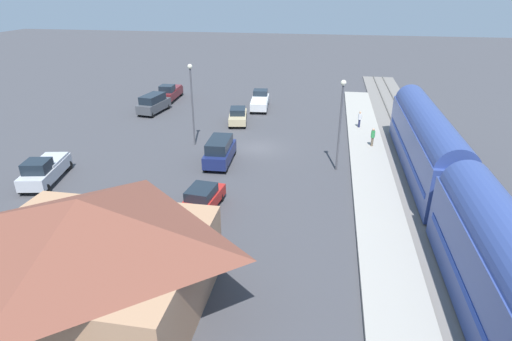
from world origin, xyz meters
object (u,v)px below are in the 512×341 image
at_px(pedestrian_on_platform, 360,118).
at_px(pedestrian_waiting_far, 373,136).
at_px(pickup_silver, 44,170).
at_px(pickup_maroon, 170,92).
at_px(suv_charcoal, 153,103).
at_px(suv_navy, 220,151).
at_px(light_pole_lot_center, 192,95).
at_px(light_pole_near_platform, 341,115).
at_px(station_building, 88,254).
at_px(sedan_tan, 238,116).
at_px(pickup_white, 260,101).
at_px(sedan_red, 202,199).

distance_m(pedestrian_on_platform, pedestrian_waiting_far, 5.56).
distance_m(pickup_silver, pickup_maroon, 25.63).
height_order(pedestrian_waiting_far, pickup_silver, pickup_silver).
height_order(suv_charcoal, suv_navy, same).
relative_size(suv_charcoal, light_pole_lot_center, 0.67).
bearing_deg(light_pole_near_platform, suv_charcoal, -31.73).
height_order(station_building, sedan_tan, station_building).
distance_m(pedestrian_on_platform, pickup_maroon, 25.56).
bearing_deg(pickup_maroon, pickup_white, 169.92).
distance_m(pickup_silver, sedan_red, 13.40).
relative_size(sedan_tan, suv_navy, 0.95).
xyz_separation_m(suv_charcoal, light_pole_near_platform, (-21.46, 13.27, 3.56)).
xyz_separation_m(suv_charcoal, light_pole_lot_center, (-8.12, 9.61, 3.65)).
relative_size(pickup_white, light_pole_near_platform, 0.75).
bearing_deg(pickup_maroon, sedan_red, 114.69).
height_order(pickup_white, suv_navy, suv_navy).
distance_m(pedestrian_waiting_far, sedan_tan, 14.98).
xyz_separation_m(pickup_maroon, light_pole_lot_center, (-8.42, 15.74, 3.77)).
bearing_deg(pedestrian_waiting_far, pickup_silver, 24.64).
relative_size(pedestrian_waiting_far, suv_navy, 0.34).
bearing_deg(suv_navy, sedan_tan, -85.55).
distance_m(sedan_tan, suv_charcoal, 11.04).
height_order(pickup_maroon, sedan_red, pickup_maroon).
height_order(station_building, pedestrian_waiting_far, station_building).
bearing_deg(sedan_red, pedestrian_on_platform, -120.22).
distance_m(sedan_tan, pickup_silver, 20.62).
xyz_separation_m(sedan_tan, suv_charcoal, (10.78, -2.36, 0.27)).
xyz_separation_m(pickup_white, sedan_tan, (1.42, 6.27, -0.15)).
xyz_separation_m(suv_navy, sedan_red, (-0.87, 8.17, -0.27)).
height_order(pedestrian_waiting_far, light_pole_near_platform, light_pole_near_platform).
bearing_deg(pickup_white, sedan_red, 90.71).
bearing_deg(pickup_silver, suv_navy, -154.41).
distance_m(pedestrian_on_platform, pickup_white, 13.20).
relative_size(pedestrian_waiting_far, pickup_white, 0.31).
height_order(sedan_tan, sedan_red, same).
bearing_deg(pickup_white, light_pole_lot_center, 73.23).
distance_m(pedestrian_on_platform, sedan_red, 22.45).
distance_m(suv_charcoal, sedan_red, 25.10).
bearing_deg(pickup_maroon, light_pole_lot_center, 118.14).
bearing_deg(pedestrian_on_platform, sedan_tan, 0.02).
relative_size(pedestrian_on_platform, sedan_red, 0.37).
bearing_deg(pickup_maroon, light_pole_near_platform, 138.29).
relative_size(suv_navy, light_pole_lot_center, 0.65).
relative_size(station_building, pedestrian_on_platform, 6.36).
xyz_separation_m(pickup_silver, light_pole_lot_center, (-8.82, -9.88, 3.77)).
xyz_separation_m(sedan_tan, pickup_silver, (11.47, 17.13, 0.15)).
bearing_deg(pickup_white, pedestrian_on_platform, 151.65).
relative_size(pickup_white, sedan_tan, 1.17).
bearing_deg(light_pole_lot_center, pedestrian_on_platform, -155.19).
xyz_separation_m(pickup_white, light_pole_near_platform, (-9.26, 17.17, 3.68)).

